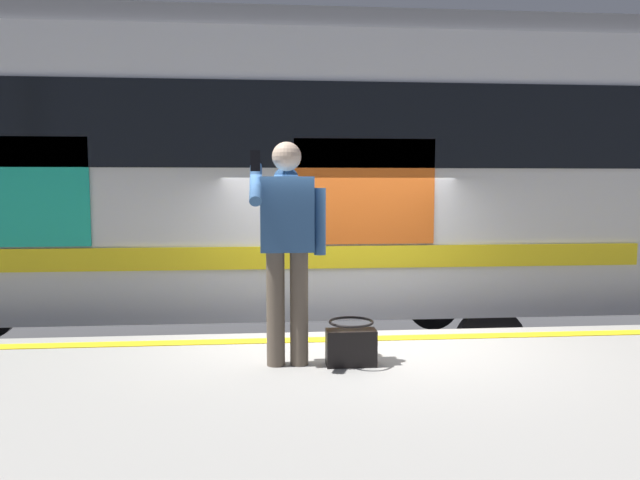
# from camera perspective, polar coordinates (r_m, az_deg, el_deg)

# --- Properties ---
(ground_plane) EXTENTS (24.98, 24.98, 0.00)m
(ground_plane) POSITION_cam_1_polar(r_m,az_deg,el_deg) (6.07, 2.85, -18.25)
(ground_plane) COLOR #3D3D3F
(safety_line) EXTENTS (14.64, 0.16, 0.01)m
(safety_line) POSITION_cam_1_polar(r_m,az_deg,el_deg) (5.45, 3.34, -9.40)
(safety_line) COLOR yellow
(safety_line) RESTS_ON platform
(track_rail_near) EXTENTS (19.42, 0.08, 0.16)m
(track_rail_near) POSITION_cam_1_polar(r_m,az_deg,el_deg) (7.54, 1.12, -12.84)
(track_rail_near) COLOR slate
(track_rail_near) RESTS_ON ground
(track_rail_far) EXTENTS (19.42, 0.08, 0.16)m
(track_rail_far) POSITION_cam_1_polar(r_m,az_deg,el_deg) (8.90, 0.11, -9.98)
(track_rail_far) COLOR slate
(track_rail_far) RESTS_ON ground
(train_carriage) EXTENTS (10.30, 3.06, 4.14)m
(train_carriage) POSITION_cam_1_polar(r_m,az_deg,el_deg) (7.87, -10.71, 6.55)
(train_carriage) COLOR silver
(train_carriage) RESTS_ON ground
(passenger) EXTENTS (0.57, 0.55, 1.71)m
(passenger) POSITION_cam_1_polar(r_m,az_deg,el_deg) (4.53, -3.16, 0.55)
(passenger) COLOR brown
(passenger) RESTS_ON platform
(handbag) EXTENTS (0.38, 0.35, 0.35)m
(handbag) POSITION_cam_1_polar(r_m,az_deg,el_deg) (4.65, 2.98, -9.95)
(handbag) COLOR black
(handbag) RESTS_ON platform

